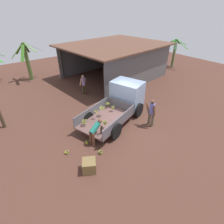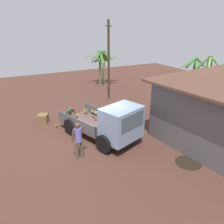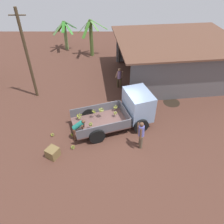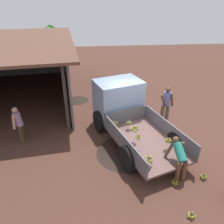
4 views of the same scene
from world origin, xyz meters
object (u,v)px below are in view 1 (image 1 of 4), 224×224
person_bystander_near_shed (84,84)px  wooden_crate_0 (89,166)px  banana_bunch_on_ground_1 (87,142)px  person_worker_loading (95,131)px  cargo_truck (123,99)px  banana_bunch_on_ground_2 (67,152)px  person_foreground_visitor (152,112)px  banana_bunch_on_ground_0 (101,152)px

person_bystander_near_shed → wooden_crate_0: person_bystander_near_shed is taller
banana_bunch_on_ground_1 → person_worker_loading: bearing=-25.3°
cargo_truck → banana_bunch_on_ground_1: bearing=-179.4°
cargo_truck → banana_bunch_on_ground_2: 4.83m
person_foreground_visitor → banana_bunch_on_ground_1: size_ratio=7.59×
person_bystander_near_shed → banana_bunch_on_ground_1: person_bystander_near_shed is taller
person_bystander_near_shed → person_worker_loading: bearing=159.1°
person_foreground_visitor → cargo_truck: bearing=-81.1°
banana_bunch_on_ground_0 → cargo_truck: bearing=34.3°
person_foreground_visitor → person_bystander_near_shed: size_ratio=1.12×
cargo_truck → person_worker_loading: size_ratio=3.87×
cargo_truck → wooden_crate_0: size_ratio=8.74×
person_worker_loading → banana_bunch_on_ground_1: 0.81m
person_bystander_near_shed → person_foreground_visitor: bearing=-168.3°
person_bystander_near_shed → wooden_crate_0: bearing=155.1°
banana_bunch_on_ground_2 → person_foreground_visitor: bearing=-9.3°
person_bystander_near_shed → banana_bunch_on_ground_2: person_bystander_near_shed is taller
wooden_crate_0 → person_worker_loading: bearing=49.1°
person_worker_loading → banana_bunch_on_ground_1: bearing=146.2°
banana_bunch_on_ground_2 → wooden_crate_0: size_ratio=0.42×
banana_bunch_on_ground_0 → banana_bunch_on_ground_2: 1.65m
cargo_truck → person_bystander_near_shed: size_ratio=3.25×
person_bystander_near_shed → banana_bunch_on_ground_2: 6.81m
banana_bunch_on_ground_1 → banana_bunch_on_ground_2: bearing=-178.1°
person_foreground_visitor → person_bystander_near_shed: 6.33m
banana_bunch_on_ground_2 → wooden_crate_0: (0.37, -1.53, 0.18)m
person_bystander_near_shed → banana_bunch_on_ground_2: (-4.02, -5.44, -0.76)m
wooden_crate_0 → banana_bunch_on_ground_0: bearing=29.9°
cargo_truck → person_worker_loading: 3.32m
person_worker_loading → wooden_crate_0: 1.89m
banana_bunch_on_ground_2 → person_bystander_near_shed: bearing=53.5°
cargo_truck → banana_bunch_on_ground_1: size_ratio=22.09×
banana_bunch_on_ground_2 → wooden_crate_0: 1.59m
banana_bunch_on_ground_1 → banana_bunch_on_ground_2: banana_bunch_on_ground_1 is taller
person_worker_loading → banana_bunch_on_ground_1: person_worker_loading is taller
wooden_crate_0 → person_bystander_near_shed: bearing=62.3°
cargo_truck → banana_bunch_on_ground_0: size_ratio=21.66×
person_foreground_visitor → wooden_crate_0: bearing=5.7°
person_worker_loading → wooden_crate_0: bearing=-139.5°
cargo_truck → wooden_crate_0: cargo_truck is taller
cargo_truck → person_worker_loading: (-3.01, -1.38, -0.31)m
banana_bunch_on_ground_0 → wooden_crate_0: size_ratio=0.40×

